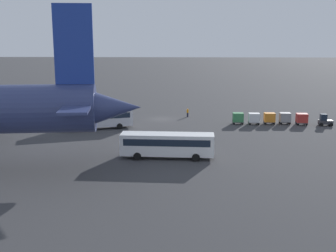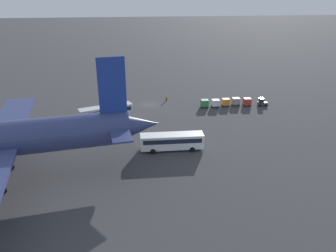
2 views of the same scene
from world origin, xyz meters
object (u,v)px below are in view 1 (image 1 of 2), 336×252
object	(u,v)px
cargo_cart_orange	(269,118)
cargo_cart_white	(254,118)
cargo_cart_red	(302,118)
worker_person	(188,112)
cargo_cart_grey	(285,118)
shuttle_bus_near	(96,118)
shuttle_bus_far	(167,143)
baggage_tug	(325,120)
cargo_cart_green	(238,118)

from	to	relation	value
cargo_cart_orange	cargo_cart_white	world-z (taller)	same
cargo_cart_red	cargo_cart_white	bearing A→B (deg)	0.26
worker_person	cargo_cart_grey	bearing A→B (deg)	159.80
cargo_cart_white	shuttle_bus_near	bearing A→B (deg)	10.54
shuttle_bus_far	cargo_cart_red	size ratio (longest dim) A/B	5.88
cargo_cart_orange	shuttle_bus_far	bearing A→B (deg)	52.84
baggage_tug	cargo_cart_grey	xyz separation A→B (m)	(6.78, -1.24, 0.25)
shuttle_bus_near	cargo_cart_red	size ratio (longest dim) A/B	6.15
baggage_tug	cargo_cart_grey	distance (m)	6.90
shuttle_bus_far	baggage_tug	world-z (taller)	shuttle_bus_far
worker_person	cargo_cart_orange	xyz separation A→B (m)	(-14.88, 6.78, 0.32)
shuttle_bus_far	cargo_cart_white	bearing A→B (deg)	-121.15
shuttle_bus_far	cargo_cart_red	xyz separation A→B (m)	(-23.28, -22.79, -0.73)
shuttle_bus_far	cargo_cart_orange	bearing A→B (deg)	-125.40
worker_person	cargo_cart_orange	size ratio (longest dim) A/B	0.84
shuttle_bus_near	cargo_cart_grey	bearing A→B (deg)	170.48
cargo_cart_red	shuttle_bus_far	bearing A→B (deg)	44.39
cargo_cart_grey	cargo_cart_green	world-z (taller)	same
cargo_cart_orange	baggage_tug	bearing A→B (deg)	174.20
baggage_tug	worker_person	distance (m)	25.71
cargo_cart_green	baggage_tug	bearing A→B (deg)	177.02
baggage_tug	cargo_cart_grey	world-z (taller)	baggage_tug
cargo_cart_white	cargo_cart_green	bearing A→B (deg)	-5.12
shuttle_bus_far	cargo_cart_grey	distance (m)	31.11
shuttle_bus_near	shuttle_bus_far	world-z (taller)	shuttle_bus_near
worker_person	cargo_cart_grey	size ratio (longest dim) A/B	0.84
cargo_cart_grey	cargo_cart_green	xyz separation A→B (m)	(8.56, 0.44, 0.00)
baggage_tug	cargo_cart_green	bearing A→B (deg)	0.42
shuttle_bus_far	cargo_cart_orange	xyz separation A→B (m)	(-17.58, -23.19, -0.73)
cargo_cart_orange	cargo_cart_green	distance (m)	5.71
shuttle_bus_far	worker_person	world-z (taller)	shuttle_bus_far
shuttle_bus_near	cargo_cart_orange	xyz separation A→B (m)	(-30.70, -5.62, -0.79)
cargo_cart_red	cargo_cart_orange	size ratio (longest dim) A/B	1.00
shuttle_bus_near	cargo_cart_green	world-z (taller)	shuttle_bus_near
shuttle_bus_near	baggage_tug	distance (m)	40.62
worker_person	cargo_cart_orange	world-z (taller)	cargo_cart_orange
cargo_cart_red	cargo_cart_grey	xyz separation A→B (m)	(2.85, -0.66, 0.00)
cargo_cart_red	cargo_cart_grey	size ratio (longest dim) A/B	1.00
cargo_cart_orange	cargo_cart_white	xyz separation A→B (m)	(2.85, 0.44, 0.00)
cargo_cart_red	cargo_cart_grey	bearing A→B (deg)	-13.02
baggage_tug	cargo_cart_red	world-z (taller)	baggage_tug
shuttle_bus_near	shuttle_bus_far	size ratio (longest dim) A/B	1.05
shuttle_bus_far	cargo_cart_grey	world-z (taller)	shuttle_bus_far
baggage_tug	cargo_cart_white	distance (m)	12.50
cargo_cart_green	cargo_cart_red	bearing A→B (deg)	178.91
shuttle_bus_near	cargo_cart_grey	distance (m)	34.08
cargo_cart_grey	worker_person	bearing A→B (deg)	-20.20
shuttle_bus_near	cargo_cart_red	world-z (taller)	shuttle_bus_near
baggage_tug	cargo_cart_grey	bearing A→B (deg)	-6.97
worker_person	baggage_tug	bearing A→B (deg)	162.43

